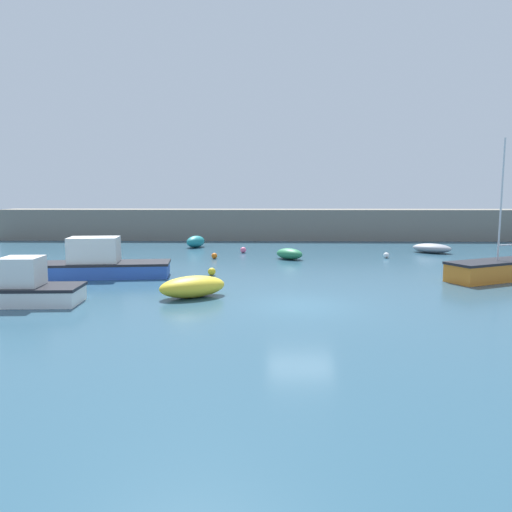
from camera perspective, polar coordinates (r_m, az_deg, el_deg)
ground_plane at (r=19.13m, az=5.21°, el=-5.97°), size 120.00×120.00×0.20m
harbor_breakwater at (r=44.74m, az=2.91°, el=3.62°), size 49.59×3.00×2.71m
rowboat_blue_near at (r=37.18m, az=19.45°, el=0.85°), size 3.01×2.66×0.66m
open_tender_yellow at (r=20.60m, az=-7.27°, el=-3.50°), size 3.13×2.63×0.88m
cabin_cruiser_white at (r=26.34m, az=-17.29°, el=-0.78°), size 6.69×2.74×2.03m
fishing_dinghy_green at (r=31.84m, az=3.84°, el=0.25°), size 2.17×2.12×0.70m
motorboat_grey_hull at (r=21.28m, az=-25.75°, el=-3.43°), size 5.20×2.10×1.83m
dinghy_near_pier at (r=38.77m, az=-6.91°, el=1.65°), size 1.77×2.25×0.89m
sailboat_tall_mast at (r=27.08m, az=25.83°, el=-1.41°), size 5.67×3.91×6.83m
mooring_buoy_yellow at (r=25.80m, az=-5.08°, el=-1.79°), size 0.40×0.40×0.40m
mooring_buoy_white at (r=33.46m, az=14.67°, el=0.08°), size 0.36×0.36×0.36m
mooring_buoy_pink at (r=35.03m, az=-1.47°, el=0.69°), size 0.41×0.41×0.41m
mooring_buoy_orange at (r=32.12m, az=-4.79°, el=0.02°), size 0.38×0.38×0.38m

